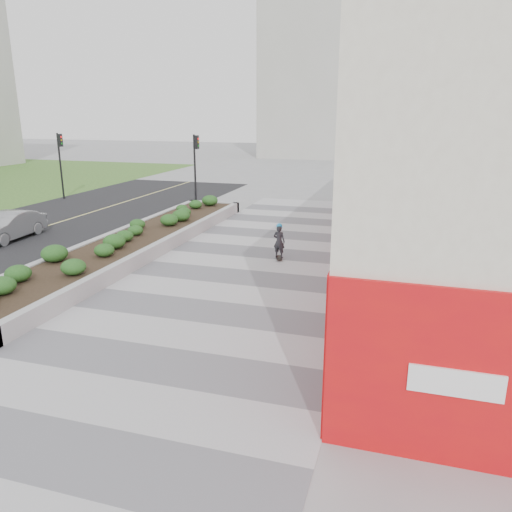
{
  "coord_description": "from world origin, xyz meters",
  "views": [
    {
      "loc": [
        5.06,
        -10.43,
        5.46
      ],
      "look_at": [
        0.66,
        4.01,
        1.1
      ],
      "focal_mm": 35.0,
      "sensor_mm": 36.0,
      "label": 1
    }
  ],
  "objects_px": {
    "planter": "(133,240)",
    "traffic_signal_near": "(196,159)",
    "car_silver": "(9,226)",
    "traffic_signal_far": "(60,156)",
    "skateboarder": "(279,241)"
  },
  "relations": [
    {
      "from": "planter",
      "to": "traffic_signal_near",
      "type": "bearing_deg",
      "value": 99.35
    },
    {
      "from": "skateboarder",
      "to": "car_silver",
      "type": "relative_size",
      "value": 0.38
    },
    {
      "from": "planter",
      "to": "car_silver",
      "type": "xyz_separation_m",
      "value": [
        -6.2,
        -0.01,
        0.2
      ]
    },
    {
      "from": "traffic_signal_far",
      "to": "traffic_signal_near",
      "type": "bearing_deg",
      "value": 3.11
    },
    {
      "from": "traffic_signal_far",
      "to": "skateboarder",
      "type": "xyz_separation_m",
      "value": [
        16.96,
        -9.54,
        -2.04
      ]
    },
    {
      "from": "car_silver",
      "to": "traffic_signal_far",
      "type": "bearing_deg",
      "value": 111.96
    },
    {
      "from": "traffic_signal_near",
      "to": "car_silver",
      "type": "bearing_deg",
      "value": -113.06
    },
    {
      "from": "traffic_signal_near",
      "to": "skateboarder",
      "type": "xyz_separation_m",
      "value": [
        7.76,
        -10.04,
        -2.04
      ]
    },
    {
      "from": "traffic_signal_far",
      "to": "car_silver",
      "type": "xyz_separation_m",
      "value": [
        4.73,
        -10.01,
        -2.15
      ]
    },
    {
      "from": "skateboarder",
      "to": "car_silver",
      "type": "height_order",
      "value": "skateboarder"
    },
    {
      "from": "planter",
      "to": "traffic_signal_near",
      "type": "distance_m",
      "value": 10.9
    },
    {
      "from": "planter",
      "to": "skateboarder",
      "type": "relative_size",
      "value": 12.62
    },
    {
      "from": "traffic_signal_far",
      "to": "car_silver",
      "type": "relative_size",
      "value": 1.13
    },
    {
      "from": "car_silver",
      "to": "skateboarder",
      "type": "bearing_deg",
      "value": -1.08
    },
    {
      "from": "car_silver",
      "to": "planter",
      "type": "bearing_deg",
      "value": -3.21
    }
  ]
}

